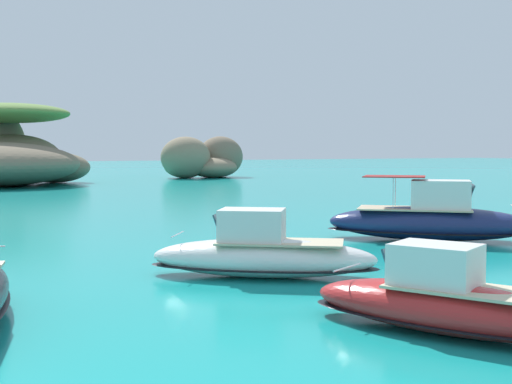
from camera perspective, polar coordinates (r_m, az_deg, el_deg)
islet_large at (r=80.29m, az=-20.55°, el=3.15°), size 21.73×26.32×9.02m
islet_small at (r=91.99m, az=-4.53°, el=2.64°), size 14.28×10.27×5.61m
motorboat_red at (r=15.20m, az=15.77°, el=-8.99°), size 4.59×6.55×1.89m
motorboat_navy at (r=29.95m, az=14.44°, el=-2.30°), size 8.28×7.81×2.75m
motorboat_white at (r=20.84m, az=0.52°, el=-5.25°), size 6.96×5.83×2.08m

